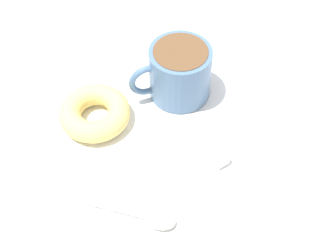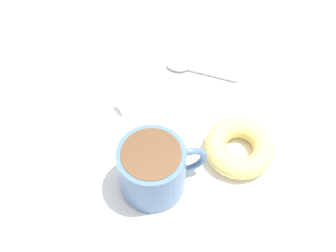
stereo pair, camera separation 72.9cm
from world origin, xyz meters
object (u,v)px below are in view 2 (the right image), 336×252
object	(u,v)px
coffee_cup	(153,168)
donut	(240,147)
spoon	(186,67)
sugar_cube	(125,105)

from	to	relation	value
coffee_cup	donut	xyz separation A→B (cm)	(12.09, -2.02, -2.49)
coffee_cup	spoon	distance (cm)	20.49
spoon	coffee_cup	bearing A→B (deg)	-134.56
spoon	donut	bearing A→B (deg)	-97.21
coffee_cup	donut	size ratio (longest dim) A/B	1.19
spoon	sugar_cube	size ratio (longest dim) A/B	5.13
donut	sugar_cube	xyz separation A→B (cm)	(-9.50, 14.65, -0.53)
coffee_cup	spoon	world-z (taller)	coffee_cup
sugar_cube	donut	bearing A→B (deg)	-57.04
coffee_cup	spoon	size ratio (longest dim) A/B	1.17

